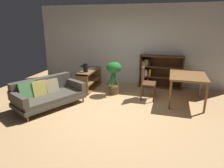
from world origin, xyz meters
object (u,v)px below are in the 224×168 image
object	(u,v)px
open_laptop	(89,68)
dining_table	(188,78)
potted_floor_plant	(114,74)
media_console	(89,80)
dining_chair_near	(146,81)
fabric_couch	(47,93)
desk_speaker	(86,68)
bookshelf	(158,71)

from	to	relation	value
open_laptop	dining_table	bearing A→B (deg)	-11.01
potted_floor_plant	media_console	bearing A→B (deg)	165.88
dining_chair_near	fabric_couch	bearing A→B (deg)	-152.44
fabric_couch	media_console	size ratio (longest dim) A/B	1.61
dining_table	potted_floor_plant	bearing A→B (deg)	175.94
desk_speaker	fabric_couch	bearing A→B (deg)	-110.59
open_laptop	desk_speaker	size ratio (longest dim) A/B	1.75
fabric_couch	open_laptop	xyz separation A→B (m)	(0.42, 1.86, 0.31)
media_console	open_laptop	xyz separation A→B (m)	(-0.11, 0.23, 0.35)
potted_floor_plant	bookshelf	world-z (taller)	bookshelf
potted_floor_plant	bookshelf	distance (m)	1.66
fabric_couch	dining_table	distance (m)	3.74
media_console	dining_table	distance (m)	3.04
fabric_couch	dining_table	xyz separation A→B (m)	(3.51, 1.25, 0.36)
media_console	desk_speaker	xyz separation A→B (m)	(-0.01, -0.26, 0.46)
fabric_couch	potted_floor_plant	world-z (taller)	potted_floor_plant
desk_speaker	dining_table	distance (m)	2.99
media_console	bookshelf	bearing A→B (deg)	22.45
open_laptop	fabric_couch	bearing A→B (deg)	-102.66
open_laptop	bookshelf	distance (m)	2.33
fabric_couch	dining_table	size ratio (longest dim) A/B	1.58
open_laptop	potted_floor_plant	bearing A→B (deg)	-24.26
potted_floor_plant	desk_speaker	bearing A→B (deg)	-178.14
dining_table	bookshelf	bearing A→B (deg)	124.21
desk_speaker	dining_chair_near	xyz separation A→B (m)	(1.90, -0.11, -0.24)
media_console	open_laptop	bearing A→B (deg)	114.88
media_console	desk_speaker	bearing A→B (deg)	-91.35
open_laptop	bookshelf	world-z (taller)	bookshelf
fabric_couch	dining_chair_near	bearing A→B (deg)	27.56
desk_speaker	dining_chair_near	size ratio (longest dim) A/B	0.29
desk_speaker	media_console	bearing A→B (deg)	88.65
dining_table	dining_chair_near	size ratio (longest dim) A/B	1.30
desk_speaker	bookshelf	xyz separation A→B (m)	(2.14, 1.14, -0.24)
fabric_couch	dining_table	world-z (taller)	dining_table
dining_chair_near	bookshelf	xyz separation A→B (m)	(0.24, 1.25, -0.00)
open_laptop	dining_chair_near	xyz separation A→B (m)	(2.00, -0.59, -0.13)
fabric_couch	potted_floor_plant	size ratio (longest dim) A/B	1.96
media_console	desk_speaker	size ratio (longest dim) A/B	4.37
media_console	dining_table	bearing A→B (deg)	-7.15
fabric_couch	desk_speaker	bearing A→B (deg)	69.41
fabric_couch	desk_speaker	size ratio (longest dim) A/B	7.05
fabric_couch	open_laptop	distance (m)	1.93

